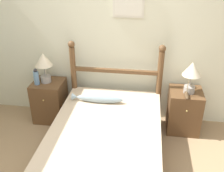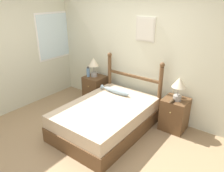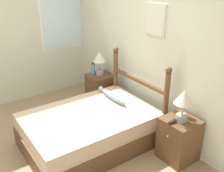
{
  "view_description": "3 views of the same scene",
  "coord_description": "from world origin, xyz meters",
  "px_view_note": "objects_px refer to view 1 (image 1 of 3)",
  "views": [
    {
      "loc": [
        0.45,
        -1.81,
        2.35
      ],
      "look_at": [
        0.04,
        1.09,
        0.82
      ],
      "focal_mm": 42.0,
      "sensor_mm": 36.0,
      "label": 1
    },
    {
      "loc": [
        2.25,
        -2.13,
        2.4
      ],
      "look_at": [
        -0.05,
        0.91,
        0.8
      ],
      "focal_mm": 35.0,
      "sensor_mm": 36.0,
      "label": 2
    },
    {
      "loc": [
        2.95,
        -1.02,
        2.43
      ],
      "look_at": [
        -0.05,
        1.08,
        0.82
      ],
      "focal_mm": 42.0,
      "sensor_mm": 36.0,
      "label": 3
    }
  ],
  "objects_px": {
    "model_boat": "(186,95)",
    "fish_pillow": "(97,98)",
    "table_lamp_right": "(192,72)",
    "bottle": "(36,77)",
    "bed": "(106,145)",
    "nightstand_right": "(184,110)",
    "nightstand_left": "(50,100)",
    "table_lamp_left": "(44,63)"
  },
  "relations": [
    {
      "from": "fish_pillow",
      "to": "nightstand_left",
      "type": "bearing_deg",
      "value": 160.59
    },
    {
      "from": "nightstand_right",
      "to": "table_lamp_right",
      "type": "distance_m",
      "value": 0.62
    },
    {
      "from": "bottle",
      "to": "fish_pillow",
      "type": "bearing_deg",
      "value": -12.24
    },
    {
      "from": "nightstand_left",
      "to": "model_boat",
      "type": "xyz_separation_m",
      "value": [
        1.97,
        -0.14,
        0.34
      ]
    },
    {
      "from": "bed",
      "to": "nightstand_left",
      "type": "xyz_separation_m",
      "value": [
        -1.0,
        0.82,
        0.06
      ]
    },
    {
      "from": "bed",
      "to": "table_lamp_right",
      "type": "distance_m",
      "value": 1.46
    },
    {
      "from": "bed",
      "to": "fish_pillow",
      "type": "relative_size",
      "value": 2.75
    },
    {
      "from": "nightstand_left",
      "to": "fish_pillow",
      "type": "xyz_separation_m",
      "value": [
        0.8,
        -0.28,
        0.26
      ]
    },
    {
      "from": "nightstand_right",
      "to": "fish_pillow",
      "type": "xyz_separation_m",
      "value": [
        -1.19,
        -0.28,
        0.26
      ]
    },
    {
      "from": "nightstand_right",
      "to": "table_lamp_left",
      "type": "height_order",
      "value": "table_lamp_left"
    },
    {
      "from": "bed",
      "to": "fish_pillow",
      "type": "xyz_separation_m",
      "value": [
        -0.2,
        0.54,
        0.32
      ]
    },
    {
      "from": "nightstand_right",
      "to": "fish_pillow",
      "type": "height_order",
      "value": "fish_pillow"
    },
    {
      "from": "model_boat",
      "to": "fish_pillow",
      "type": "height_order",
      "value": "model_boat"
    },
    {
      "from": "table_lamp_left",
      "to": "fish_pillow",
      "type": "height_order",
      "value": "table_lamp_left"
    },
    {
      "from": "table_lamp_left",
      "to": "fish_pillow",
      "type": "bearing_deg",
      "value": -19.36
    },
    {
      "from": "nightstand_right",
      "to": "model_boat",
      "type": "height_order",
      "value": "model_boat"
    },
    {
      "from": "nightstand_left",
      "to": "fish_pillow",
      "type": "distance_m",
      "value": 0.89
    },
    {
      "from": "fish_pillow",
      "to": "nightstand_right",
      "type": "bearing_deg",
      "value": 13.28
    },
    {
      "from": "bed",
      "to": "table_lamp_left",
      "type": "bearing_deg",
      "value": 140.83
    },
    {
      "from": "bed",
      "to": "bottle",
      "type": "distance_m",
      "value": 1.43
    },
    {
      "from": "nightstand_right",
      "to": "bed",
      "type": "bearing_deg",
      "value": -140.45
    },
    {
      "from": "nightstand_left",
      "to": "bottle",
      "type": "relative_size",
      "value": 2.53
    },
    {
      "from": "bottle",
      "to": "model_boat",
      "type": "distance_m",
      "value": 2.1
    },
    {
      "from": "bottle",
      "to": "table_lamp_left",
      "type": "bearing_deg",
      "value": 40.6
    },
    {
      "from": "table_lamp_left",
      "to": "bottle",
      "type": "distance_m",
      "value": 0.24
    },
    {
      "from": "model_boat",
      "to": "fish_pillow",
      "type": "distance_m",
      "value": 1.18
    },
    {
      "from": "nightstand_right",
      "to": "model_boat",
      "type": "relative_size",
      "value": 2.67
    },
    {
      "from": "model_boat",
      "to": "fish_pillow",
      "type": "xyz_separation_m",
      "value": [
        -1.17,
        -0.14,
        -0.07
      ]
    },
    {
      "from": "table_lamp_left",
      "to": "model_boat",
      "type": "bearing_deg",
      "value": -4.23
    },
    {
      "from": "table_lamp_right",
      "to": "bottle",
      "type": "height_order",
      "value": "table_lamp_right"
    },
    {
      "from": "fish_pillow",
      "to": "table_lamp_right",
      "type": "bearing_deg",
      "value": 11.75
    },
    {
      "from": "table_lamp_right",
      "to": "fish_pillow",
      "type": "height_order",
      "value": "table_lamp_right"
    },
    {
      "from": "bed",
      "to": "bottle",
      "type": "relative_size",
      "value": 7.75
    },
    {
      "from": "model_boat",
      "to": "table_lamp_left",
      "type": "bearing_deg",
      "value": 175.77
    },
    {
      "from": "model_boat",
      "to": "table_lamp_right",
      "type": "bearing_deg",
      "value": 68.46
    },
    {
      "from": "bed",
      "to": "bottle",
      "type": "xyz_separation_m",
      "value": [
        -1.12,
        0.74,
        0.48
      ]
    },
    {
      "from": "table_lamp_right",
      "to": "bottle",
      "type": "distance_m",
      "value": 2.15
    },
    {
      "from": "nightstand_left",
      "to": "fish_pillow",
      "type": "height_order",
      "value": "fish_pillow"
    },
    {
      "from": "table_lamp_right",
      "to": "bed",
      "type": "bearing_deg",
      "value": -142.1
    },
    {
      "from": "nightstand_left",
      "to": "model_boat",
      "type": "relative_size",
      "value": 2.67
    },
    {
      "from": "nightstand_left",
      "to": "table_lamp_left",
      "type": "bearing_deg",
      "value": 162.35
    },
    {
      "from": "table_lamp_right",
      "to": "bottle",
      "type": "xyz_separation_m",
      "value": [
        -2.14,
        -0.05,
        -0.19
      ]
    }
  ]
}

